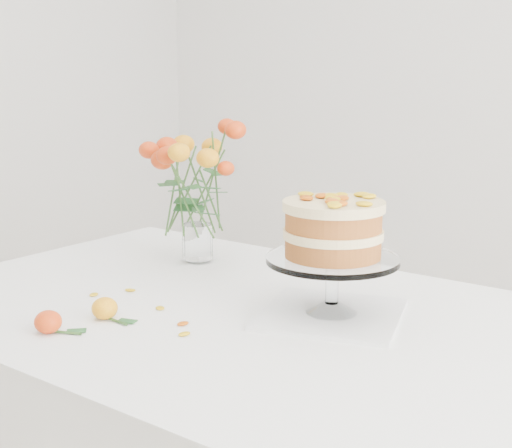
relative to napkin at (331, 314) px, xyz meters
The scene contains 11 objects.
table 0.22m from the napkin, 158.37° to the right, with size 1.43×0.93×0.76m.
napkin is the anchor object (origin of this frame).
cake_stand 0.16m from the napkin, ahead, with size 0.26×0.26×0.24m.
rose_vase 0.57m from the napkin, 161.97° to the left, with size 0.29×0.29×0.39m.
loose_rose_near 0.45m from the napkin, 141.38° to the right, with size 0.09×0.05×0.04m.
loose_rose_far 0.55m from the napkin, 133.53° to the right, with size 0.09×0.05×0.04m.
stray_petal_a 0.35m from the napkin, 150.37° to the right, with size 0.03×0.02×0.00m, color #E7B40E.
stray_petal_b 0.30m from the napkin, 133.79° to the right, with size 0.03×0.02×0.00m, color #E7B40E.
stray_petal_c 0.30m from the napkin, 122.99° to the right, with size 0.03×0.02×0.00m, color #E7B40E.
stray_petal_d 0.46m from the napkin, 164.52° to the right, with size 0.03×0.02×0.00m, color #E7B40E.
stray_petal_e 0.52m from the napkin, 158.26° to the right, with size 0.03×0.02×0.00m, color #E7B40E.
Camera 1 is at (0.87, -1.10, 1.23)m, focal length 50.00 mm.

